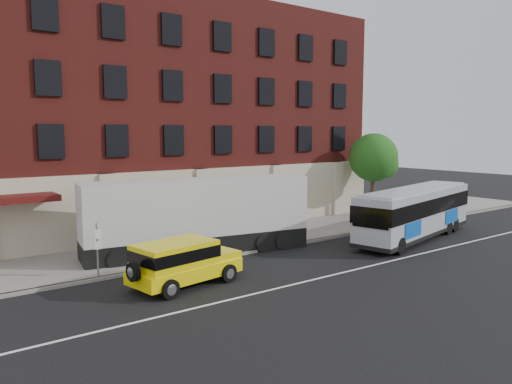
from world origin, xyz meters
TOP-DOWN VIEW (x-y plane):
  - ground at (0.00, 0.00)m, footprint 120.00×120.00m
  - sidewalk at (0.00, 9.00)m, footprint 60.00×6.00m
  - kerb at (0.00, 6.00)m, footprint 60.00×0.25m
  - lane_line at (0.00, 0.50)m, footprint 60.00×0.12m
  - building at (-0.01, 16.92)m, footprint 30.00×12.10m
  - sign_pole at (-8.50, 6.15)m, footprint 0.30×0.20m
  - street_tree at (13.54, 9.48)m, footprint 3.60×3.60m
  - city_bus at (9.73, 3.01)m, footprint 11.55×4.78m
  - yellow_suv at (-6.04, 3.12)m, footprint 5.18×2.80m
  - shipping_container at (-2.63, 7.55)m, footprint 12.17×4.46m

SIDE VIEW (x-z plane):
  - ground at x=0.00m, z-range 0.00..0.00m
  - lane_line at x=0.00m, z-range 0.00..0.01m
  - sidewalk at x=0.00m, z-range 0.00..0.15m
  - kerb at x=0.00m, z-range 0.00..0.15m
  - yellow_suv at x=-6.04m, z-range 0.14..2.07m
  - sign_pole at x=-8.50m, z-range 0.20..2.70m
  - city_bus at x=9.73m, z-range 0.16..3.25m
  - shipping_container at x=-2.63m, z-range -0.02..3.96m
  - street_tree at x=13.54m, z-range 1.31..7.51m
  - building at x=-0.01m, z-range 0.08..15.08m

